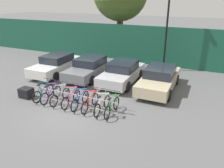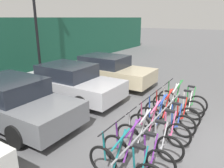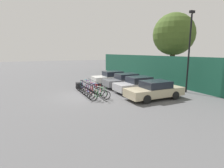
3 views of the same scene
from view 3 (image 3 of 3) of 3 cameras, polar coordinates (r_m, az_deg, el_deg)
name	(u,v)px [view 3 (image 3 of 3)]	position (r m, az deg, el deg)	size (l,w,h in m)	color
ground_plane	(86,96)	(14.69, -8.45, -3.75)	(120.00, 120.00, 0.00)	#59595B
hoarding_wall	(174,71)	(19.33, 19.55, 3.88)	(36.00, 0.16, 3.13)	#19513D
bike_rack	(93,89)	(14.96, -6.24, -1.48)	(4.68, 0.04, 0.57)	gray
bicycle_teal	(84,86)	(16.88, -8.98, -0.60)	(0.68, 1.71, 1.05)	black
bicycle_purple	(86,87)	(16.40, -8.49, -0.91)	(0.68, 1.71, 1.05)	black
bicycle_silver	(88,88)	(15.83, -7.85, -1.31)	(0.68, 1.71, 1.05)	black
bicycle_pink	(90,89)	(15.18, -7.08, -1.79)	(0.68, 1.71, 1.05)	black
bicycle_blue	(92,91)	(14.67, -6.41, -2.21)	(0.68, 1.71, 1.05)	black
bicycle_red	(95,92)	(14.14, -5.66, -2.68)	(0.68, 1.71, 1.05)	black
bicycle_white	(98,94)	(13.53, -4.71, -3.26)	(0.68, 1.71, 1.05)	black
bicycle_green	(100,95)	(13.05, -3.90, -3.76)	(0.68, 1.71, 1.05)	black
car_white	(112,77)	(20.07, 0.03, 2.19)	(1.91, 4.48, 1.40)	silver
car_grey	(126,80)	(17.95, 4.49, 1.18)	(1.91, 4.50, 1.40)	slate
car_silver	(138,85)	(15.83, 8.53, -0.16)	(1.91, 4.28, 1.40)	#B7B7BC
car_beige	(155,90)	(13.80, 13.73, -1.91)	(1.91, 4.54, 1.40)	#C1B28E
lamp_post	(189,49)	(16.70, 23.91, 10.46)	(0.24, 0.44, 6.95)	black
cargo_crate	(79,85)	(17.80, -10.64, -0.42)	(0.70, 0.56, 0.55)	black
tree_behind_hoarding	(174,35)	(22.15, 19.51, 14.95)	(4.79, 4.79, 7.97)	brown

